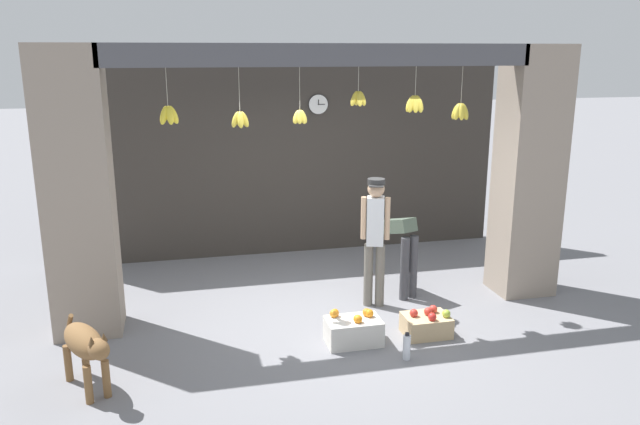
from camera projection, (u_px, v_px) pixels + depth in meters
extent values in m
plane|color=slate|center=(327.00, 318.00, 7.25)|extent=(60.00, 60.00, 0.00)
cube|color=#38332D|center=(286.00, 152.00, 9.31)|extent=(6.57, 0.12, 3.09)
cube|color=gray|center=(78.00, 195.00, 6.56)|extent=(0.70, 0.60, 3.09)
cube|color=gray|center=(529.00, 173.00, 7.72)|extent=(0.70, 0.60, 3.09)
cube|color=#4C4C51|center=(326.00, 55.00, 6.61)|extent=(4.67, 0.24, 0.24)
cylinder|color=#B2AD99|center=(167.00, 87.00, 6.29)|extent=(0.01, 0.01, 0.38)
ellipsoid|color=yellow|center=(174.00, 115.00, 6.37)|extent=(0.14, 0.07, 0.21)
ellipsoid|color=yellow|center=(170.00, 115.00, 6.41)|extent=(0.10, 0.13, 0.21)
ellipsoid|color=yellow|center=(164.00, 115.00, 6.38)|extent=(0.13, 0.11, 0.22)
ellipsoid|color=yellow|center=(164.00, 115.00, 6.32)|extent=(0.13, 0.11, 0.22)
ellipsoid|color=yellow|center=(170.00, 115.00, 6.32)|extent=(0.10, 0.13, 0.21)
cylinder|color=#B2AD99|center=(239.00, 89.00, 6.51)|extent=(0.01, 0.01, 0.46)
ellipsoid|color=gold|center=(245.00, 119.00, 6.60)|extent=(0.12, 0.07, 0.19)
ellipsoid|color=gold|center=(240.00, 119.00, 6.63)|extent=(0.07, 0.12, 0.19)
ellipsoid|color=gold|center=(236.00, 120.00, 6.58)|extent=(0.12, 0.07, 0.19)
ellipsoid|color=gold|center=(241.00, 120.00, 6.54)|extent=(0.07, 0.12, 0.19)
cylinder|color=#B2AD99|center=(300.00, 89.00, 6.61)|extent=(0.01, 0.01, 0.45)
ellipsoid|color=yellow|center=(304.00, 117.00, 6.69)|extent=(0.11, 0.06, 0.16)
ellipsoid|color=yellow|center=(302.00, 116.00, 6.72)|extent=(0.09, 0.10, 0.17)
ellipsoid|color=yellow|center=(298.00, 116.00, 6.72)|extent=(0.07, 0.11, 0.17)
ellipsoid|color=yellow|center=(296.00, 117.00, 6.69)|extent=(0.10, 0.08, 0.17)
ellipsoid|color=yellow|center=(297.00, 117.00, 6.66)|extent=(0.10, 0.08, 0.17)
ellipsoid|color=yellow|center=(300.00, 117.00, 6.64)|extent=(0.07, 0.11, 0.17)
ellipsoid|color=yellow|center=(303.00, 117.00, 6.66)|extent=(0.09, 0.10, 0.17)
cylinder|color=#B2AD99|center=(359.00, 79.00, 6.71)|extent=(0.01, 0.01, 0.26)
ellipsoid|color=gold|center=(362.00, 98.00, 6.77)|extent=(0.12, 0.06, 0.18)
ellipsoid|color=gold|center=(357.00, 98.00, 6.81)|extent=(0.06, 0.12, 0.18)
ellipsoid|color=gold|center=(354.00, 99.00, 6.75)|extent=(0.12, 0.06, 0.18)
ellipsoid|color=gold|center=(359.00, 99.00, 6.72)|extent=(0.06, 0.12, 0.18)
cylinder|color=#B2AD99|center=(416.00, 81.00, 6.86)|extent=(0.01, 0.01, 0.32)
ellipsoid|color=gold|center=(419.00, 104.00, 6.94)|extent=(0.14, 0.07, 0.21)
ellipsoid|color=gold|center=(416.00, 103.00, 6.97)|extent=(0.12, 0.12, 0.22)
ellipsoid|color=gold|center=(412.00, 103.00, 6.97)|extent=(0.09, 0.13, 0.21)
ellipsoid|color=gold|center=(410.00, 104.00, 6.94)|extent=(0.13, 0.10, 0.22)
ellipsoid|color=gold|center=(412.00, 104.00, 6.89)|extent=(0.13, 0.10, 0.22)
ellipsoid|color=gold|center=(416.00, 104.00, 6.87)|extent=(0.09, 0.13, 0.21)
ellipsoid|color=gold|center=(419.00, 104.00, 6.89)|extent=(0.12, 0.12, 0.22)
cylinder|color=#B2AD99|center=(462.00, 85.00, 7.08)|extent=(0.01, 0.01, 0.42)
ellipsoid|color=gold|center=(465.00, 111.00, 7.17)|extent=(0.14, 0.07, 0.21)
ellipsoid|color=gold|center=(461.00, 111.00, 7.20)|extent=(0.12, 0.12, 0.22)
ellipsoid|color=gold|center=(458.00, 111.00, 7.20)|extent=(0.09, 0.13, 0.21)
ellipsoid|color=gold|center=(456.00, 111.00, 7.17)|extent=(0.13, 0.10, 0.22)
ellipsoid|color=gold|center=(458.00, 112.00, 7.13)|extent=(0.13, 0.10, 0.22)
ellipsoid|color=gold|center=(461.00, 112.00, 7.11)|extent=(0.09, 0.13, 0.21)
ellipsoid|color=gold|center=(465.00, 112.00, 7.13)|extent=(0.12, 0.12, 0.22)
ellipsoid|color=brown|center=(84.00, 341.00, 5.62)|extent=(0.55, 0.72, 0.27)
cylinder|color=brown|center=(106.00, 379.00, 5.56)|extent=(0.07, 0.07, 0.36)
cylinder|color=brown|center=(88.00, 385.00, 5.46)|extent=(0.07, 0.07, 0.36)
cylinder|color=brown|center=(85.00, 358.00, 5.94)|extent=(0.07, 0.07, 0.36)
cylinder|color=brown|center=(68.00, 363.00, 5.84)|extent=(0.07, 0.07, 0.36)
ellipsoid|color=brown|center=(99.00, 349.00, 5.33)|extent=(0.27, 0.30, 0.18)
cone|color=brown|center=(104.00, 337.00, 5.34)|extent=(0.06, 0.06, 0.08)
cone|color=brown|center=(91.00, 341.00, 5.27)|extent=(0.06, 0.06, 0.08)
cylinder|color=brown|center=(69.00, 325.00, 5.89)|extent=(0.13, 0.21, 0.27)
cylinder|color=#6B665B|center=(380.00, 275.00, 7.52)|extent=(0.11, 0.11, 0.77)
cylinder|color=#6B665B|center=(368.00, 275.00, 7.53)|extent=(0.11, 0.11, 0.77)
cube|color=silver|center=(375.00, 221.00, 7.35)|extent=(0.24, 0.23, 0.58)
cylinder|color=tan|center=(387.00, 219.00, 7.33)|extent=(0.06, 0.06, 0.51)
cylinder|color=tan|center=(364.00, 218.00, 7.36)|extent=(0.06, 0.06, 0.51)
sphere|color=tan|center=(376.00, 189.00, 7.25)|extent=(0.20, 0.20, 0.20)
cylinder|color=#2D2D2D|center=(376.00, 182.00, 7.23)|extent=(0.20, 0.20, 0.07)
cube|color=#2D2D2D|center=(376.00, 186.00, 7.14)|extent=(0.20, 0.16, 0.01)
cylinder|color=#424247|center=(404.00, 269.00, 7.70)|extent=(0.11, 0.11, 0.80)
cylinder|color=#424247|center=(413.00, 267.00, 7.77)|extent=(0.11, 0.11, 0.80)
cube|color=#4C5B4C|center=(396.00, 226.00, 7.84)|extent=(0.41, 0.63, 0.31)
sphere|color=black|center=(377.00, 214.00, 8.12)|extent=(0.19, 0.19, 0.19)
cube|color=silver|center=(353.00, 331.00, 6.60)|extent=(0.58, 0.37, 0.27)
sphere|color=orange|center=(367.00, 312.00, 6.65)|extent=(0.09, 0.09, 0.09)
sphere|color=orange|center=(358.00, 319.00, 6.49)|extent=(0.09, 0.09, 0.09)
sphere|color=orange|center=(358.00, 319.00, 6.48)|extent=(0.09, 0.09, 0.09)
sphere|color=orange|center=(335.00, 313.00, 6.64)|extent=(0.09, 0.09, 0.09)
sphere|color=orange|center=(369.00, 313.00, 6.63)|extent=(0.09, 0.09, 0.09)
sphere|color=orange|center=(334.00, 314.00, 6.62)|extent=(0.09, 0.09, 0.09)
cube|color=tan|center=(426.00, 325.00, 6.80)|extent=(0.49, 0.38, 0.22)
sphere|color=red|center=(432.00, 317.00, 6.65)|extent=(0.09, 0.09, 0.09)
sphere|color=red|center=(428.00, 312.00, 6.79)|extent=(0.09, 0.09, 0.09)
sphere|color=red|center=(433.00, 309.00, 6.86)|extent=(0.09, 0.09, 0.09)
sphere|color=#99B238|center=(446.00, 314.00, 6.74)|extent=(0.09, 0.09, 0.09)
sphere|color=red|center=(414.00, 313.00, 6.75)|extent=(0.09, 0.09, 0.09)
cylinder|color=silver|center=(407.00, 347.00, 6.25)|extent=(0.08, 0.08, 0.26)
cylinder|color=black|center=(407.00, 334.00, 6.22)|extent=(0.04, 0.04, 0.03)
cylinder|color=black|center=(318.00, 104.00, 9.17)|extent=(0.30, 0.01, 0.30)
cylinder|color=white|center=(318.00, 104.00, 9.16)|extent=(0.28, 0.02, 0.28)
cube|color=black|center=(319.00, 102.00, 9.14)|extent=(0.01, 0.01, 0.08)
cube|color=black|center=(321.00, 104.00, 9.16)|extent=(0.11, 0.01, 0.01)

